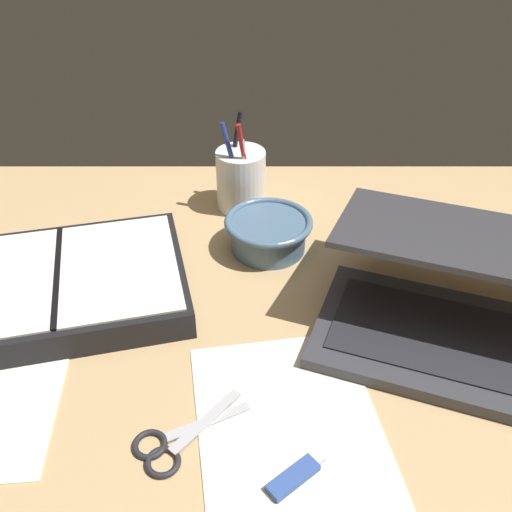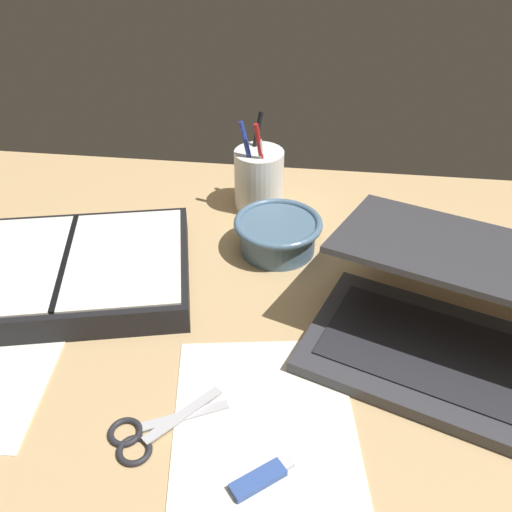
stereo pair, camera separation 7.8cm
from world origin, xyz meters
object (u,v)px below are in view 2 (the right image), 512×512
(laptop, at_px, (461,325))
(pen_cup, at_px, (259,179))
(scissors, at_px, (144,434))
(bowl, at_px, (278,233))
(planner, at_px, (68,271))

(laptop, xyz_separation_m, pen_cup, (-0.29, 0.33, 0.01))
(laptop, distance_m, pen_cup, 0.44)
(pen_cup, distance_m, scissors, 0.51)
(bowl, relative_size, pen_cup, 0.83)
(bowl, distance_m, planner, 0.32)
(scissors, bearing_deg, planner, 88.40)
(laptop, xyz_separation_m, bowl, (-0.25, 0.20, -0.02))
(pen_cup, distance_m, planner, 0.36)
(laptop, bearing_deg, scissors, -134.12)
(laptop, relative_size, pen_cup, 2.57)
(bowl, height_order, scissors, bowl)
(laptop, distance_m, planner, 0.55)
(pen_cup, height_order, planner, pen_cup)
(scissors, bearing_deg, pen_cup, 44.15)
(bowl, xyz_separation_m, planner, (-0.30, -0.12, -0.01))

